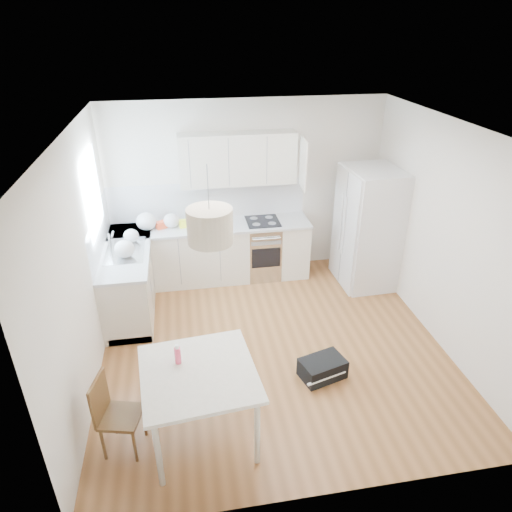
{
  "coord_description": "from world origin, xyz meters",
  "views": [
    {
      "loc": [
        -0.98,
        -4.52,
        3.7
      ],
      "look_at": [
        -0.14,
        0.4,
        1.08
      ],
      "focal_mm": 32.0,
      "sensor_mm": 36.0,
      "label": 1
    }
  ],
  "objects": [
    {
      "name": "dining_chair",
      "position": [
        -1.71,
        -1.29,
        0.42
      ],
      "size": [
        0.43,
        0.43,
        0.84
      ],
      "primitive_type": null,
      "rotation": [
        0.0,
        0.0,
        -0.24
      ],
      "color": "#4C3016",
      "rests_on": "floor"
    },
    {
      "name": "floor",
      "position": [
        0.0,
        0.0,
        0.0
      ],
      "size": [
        4.2,
        4.2,
        0.0
      ],
      "primitive_type": "plane",
      "color": "brown",
      "rests_on": "ground"
    },
    {
      "name": "counter_left",
      "position": [
        -1.8,
        1.2,
        0.9
      ],
      "size": [
        0.64,
        1.82,
        0.04
      ],
      "primitive_type": "cube",
      "color": "#A8AAAC",
      "rests_on": "cabinets_left"
    },
    {
      "name": "drink_bottle",
      "position": [
        -1.14,
        -1.12,
        0.93
      ],
      "size": [
        0.08,
        0.08,
        0.21
      ],
      "primitive_type": "cylinder",
      "rotation": [
        0.0,
        0.0,
        -0.34
      ],
      "color": "#E43F5E",
      "rests_on": "dining_table"
    },
    {
      "name": "sink",
      "position": [
        -1.8,
        1.15,
        0.92
      ],
      "size": [
        0.5,
        0.8,
        0.16
      ],
      "primitive_type": null,
      "color": "#B4B7B9",
      "rests_on": "counter_left"
    },
    {
      "name": "wall_right",
      "position": [
        2.1,
        0.0,
        1.35
      ],
      "size": [
        0.0,
        4.2,
        4.2
      ],
      "primitive_type": "plane",
      "rotation": [
        1.57,
        0.0,
        -1.57
      ],
      "color": "silver",
      "rests_on": "floor"
    },
    {
      "name": "ceiling",
      "position": [
        0.0,
        0.0,
        2.7
      ],
      "size": [
        4.2,
        4.2,
        0.0
      ],
      "primitive_type": "plane",
      "rotation": [
        3.14,
        0.0,
        0.0
      ],
      "color": "white",
      "rests_on": "wall_back"
    },
    {
      "name": "grocery_bag_d",
      "position": [
        -1.73,
        1.41,
        1.01
      ],
      "size": [
        0.21,
        0.18,
        0.19
      ],
      "primitive_type": "ellipsoid",
      "color": "silver",
      "rests_on": "counter_back"
    },
    {
      "name": "wall_back",
      "position": [
        0.0,
        2.1,
        1.35
      ],
      "size": [
        4.2,
        0.0,
        4.2
      ],
      "primitive_type": "plane",
      "rotation": [
        1.57,
        0.0,
        0.0
      ],
      "color": "silver",
      "rests_on": "floor"
    },
    {
      "name": "counter_back",
      "position": [
        -0.6,
        1.8,
        0.9
      ],
      "size": [
        3.02,
        0.64,
        0.04
      ],
      "primitive_type": "cube",
      "color": "#A8AAAC",
      "rests_on": "cabinets_back"
    },
    {
      "name": "window_glassblock",
      "position": [
        -2.09,
        1.15,
        1.75
      ],
      "size": [
        0.02,
        1.0,
        1.0
      ],
      "primitive_type": "cube",
      "color": "#BFE0F9",
      "rests_on": "wall_left"
    },
    {
      "name": "snack_red",
      "position": [
        -1.32,
        1.81,
        0.97
      ],
      "size": [
        0.19,
        0.16,
        0.11
      ],
      "primitive_type": "cube",
      "rotation": [
        0.0,
        0.0,
        0.46
      ],
      "color": "red",
      "rests_on": "counter_back"
    },
    {
      "name": "grocery_bag_a",
      "position": [
        -1.53,
        1.79,
        1.05
      ],
      "size": [
        0.29,
        0.25,
        0.27
      ],
      "primitive_type": "ellipsoid",
      "color": "silver",
      "rests_on": "counter_back"
    },
    {
      "name": "grocery_bag_e",
      "position": [
        -1.78,
        0.96,
        1.04
      ],
      "size": [
        0.26,
        0.22,
        0.23
      ],
      "primitive_type": "ellipsoid",
      "color": "silver",
      "rests_on": "counter_left"
    },
    {
      "name": "grocery_bag_c",
      "position": [
        -0.75,
        1.89,
        1.04
      ],
      "size": [
        0.27,
        0.23,
        0.24
      ],
      "primitive_type": "ellipsoid",
      "color": "silver",
      "rests_on": "counter_back"
    },
    {
      "name": "wall_left",
      "position": [
        -2.1,
        0.0,
        1.35
      ],
      "size": [
        0.0,
        4.2,
        4.2
      ],
      "primitive_type": "plane",
      "rotation": [
        1.57,
        0.0,
        1.57
      ],
      "color": "silver",
      "rests_on": "floor"
    },
    {
      "name": "dining_table",
      "position": [
        -0.97,
        -1.27,
        0.73
      ],
      "size": [
        1.14,
        1.14,
        0.82
      ],
      "rotation": [
        0.0,
        0.0,
        0.1
      ],
      "color": "beige",
      "rests_on": "floor"
    },
    {
      "name": "grocery_bag_b",
      "position": [
        -1.17,
        1.82,
        1.03
      ],
      "size": [
        0.24,
        0.2,
        0.21
      ],
      "primitive_type": "ellipsoid",
      "color": "silver",
      "rests_on": "counter_back"
    },
    {
      "name": "refrigerator",
      "position": [
        1.73,
        1.33,
        0.9
      ],
      "size": [
        0.9,
        0.94,
        1.81
      ],
      "primitive_type": null,
      "rotation": [
        0.0,
        0.0,
        0.04
      ],
      "color": "silver",
      "rests_on": "floor"
    },
    {
      "name": "snack_yellow",
      "position": [
        -0.98,
        1.8,
        0.98
      ],
      "size": [
        0.17,
        0.11,
        0.11
      ],
      "primitive_type": "cube",
      "rotation": [
        0.0,
        0.0,
        0.08
      ],
      "color": "#F7FF28",
      "rests_on": "counter_back"
    },
    {
      "name": "cabinets_left",
      "position": [
        -1.8,
        1.2,
        0.44
      ],
      "size": [
        0.6,
        1.8,
        0.88
      ],
      "primitive_type": "cube",
      "color": "beige",
      "rests_on": "floor"
    },
    {
      "name": "snack_orange",
      "position": [
        -0.52,
        1.83,
        0.97
      ],
      "size": [
        0.19,
        0.17,
        0.11
      ],
      "primitive_type": "cube",
      "rotation": [
        0.0,
        0.0,
        0.55
      ],
      "color": "orange",
      "rests_on": "counter_back"
    },
    {
      "name": "backsplash_back",
      "position": [
        -0.6,
        2.09,
        1.21
      ],
      "size": [
        3.0,
        0.01,
        0.58
      ],
      "primitive_type": "cube",
      "color": "white",
      "rests_on": "wall_back"
    },
    {
      "name": "cabinets_back",
      "position": [
        -0.6,
        1.8,
        0.44
      ],
      "size": [
        3.0,
        0.6,
        0.88
      ],
      "primitive_type": "cube",
      "color": "beige",
      "rests_on": "floor"
    },
    {
      "name": "gym_bag",
      "position": [
        0.45,
        -0.66,
        0.12
      ],
      "size": [
        0.57,
        0.45,
        0.23
      ],
      "primitive_type": "cube",
      "rotation": [
        0.0,
        0.0,
        0.28
      ],
      "color": "black",
      "rests_on": "floor"
    },
    {
      "name": "pendant_lamp",
      "position": [
        -0.78,
        -1.08,
        2.18
      ],
      "size": [
        0.4,
        0.4,
        0.3
      ],
      "primitive_type": "cylinder",
      "rotation": [
        0.0,
        0.0,
        -0.06
      ],
      "color": "beige",
      "rests_on": "ceiling"
    },
    {
      "name": "upper_cabinets",
      "position": [
        -0.15,
        1.94,
        1.88
      ],
      "size": [
        1.7,
        0.32,
        0.75
      ],
      "primitive_type": "cube",
      "color": "beige",
      "rests_on": "wall_back"
    },
    {
      "name": "range_oven",
      "position": [
        0.2,
        1.8,
        0.44
      ],
      "size": [
        0.5,
        0.61,
        0.88
      ],
      "primitive_type": null,
      "color": "#B4B7B9",
      "rests_on": "floor"
    },
    {
      "name": "backsplash_left",
      "position": [
        -2.09,
        1.2,
        1.21
      ],
      "size": [
        0.01,
        1.8,
        0.58
      ],
      "primitive_type": "cube",
      "color": "white",
      "rests_on": "wall_left"
    }
  ]
}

